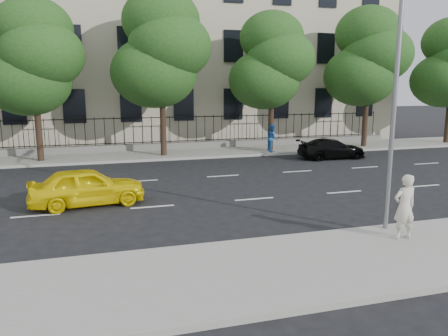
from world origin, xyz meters
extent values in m
plane|color=black|center=(0.00, 0.00, 0.00)|extent=(120.00, 120.00, 0.00)
cube|color=gray|center=(0.00, -4.00, 0.07)|extent=(60.00, 4.00, 0.15)
cube|color=gray|center=(0.00, 14.00, 0.07)|extent=(60.00, 4.00, 0.15)
cube|color=#B3A98E|center=(0.00, 23.00, 9.00)|extent=(34.00, 12.00, 18.00)
cube|color=slate|center=(0.00, 15.70, 0.35)|extent=(30.00, 0.50, 0.40)
cube|color=black|center=(0.00, 15.70, 0.65)|extent=(28.80, 0.05, 0.05)
cube|color=black|center=(0.00, 15.70, 2.25)|extent=(28.80, 0.05, 0.05)
cylinder|color=slate|center=(2.50, -2.30, 4.15)|extent=(0.14, 0.14, 8.00)
cylinder|color=#382619|center=(-9.00, 13.20, 1.64)|extent=(0.36, 0.36, 2.97)
ellipsoid|color=#194B19|center=(-9.40, 13.50, 4.62)|extent=(4.75, 4.75, 3.90)
ellipsoid|color=#194B19|center=(-8.50, 13.00, 6.00)|extent=(4.50, 4.50, 3.70)
ellipsoid|color=#194B19|center=(-8.90, 13.60, 7.38)|extent=(4.25, 4.25, 3.50)
cylinder|color=#382619|center=(-2.00, 13.20, 1.81)|extent=(0.36, 0.36, 3.32)
ellipsoid|color=#194B19|center=(-2.40, 13.50, 5.09)|extent=(5.13, 5.13, 4.21)
ellipsoid|color=#194B19|center=(-1.50, 13.00, 6.58)|extent=(4.86, 4.86, 4.00)
ellipsoid|color=#194B19|center=(-1.90, 13.60, 8.06)|extent=(4.59, 4.59, 3.78)
cylinder|color=#382619|center=(5.00, 13.20, 1.69)|extent=(0.36, 0.36, 3.08)
ellipsoid|color=#194B19|center=(4.60, 13.50, 4.67)|extent=(4.56, 4.56, 3.74)
ellipsoid|color=#194B19|center=(5.50, 13.00, 5.99)|extent=(4.32, 4.32, 3.55)
ellipsoid|color=#194B19|center=(5.10, 13.60, 7.31)|extent=(4.08, 4.08, 3.36)
cylinder|color=#382619|center=(12.00, 13.20, 1.76)|extent=(0.36, 0.36, 3.22)
ellipsoid|color=#194B19|center=(11.60, 13.50, 4.93)|extent=(4.94, 4.94, 4.06)
ellipsoid|color=#194B19|center=(12.50, 13.00, 6.36)|extent=(4.68, 4.68, 3.85)
ellipsoid|color=#194B19|center=(12.10, 13.60, 7.79)|extent=(4.42, 4.42, 3.64)
cylinder|color=#382619|center=(19.00, 13.20, 1.65)|extent=(0.36, 0.36, 3.01)
ellipsoid|color=#194B19|center=(18.60, 13.50, 4.66)|extent=(4.75, 4.75, 3.90)
imported|color=yellow|center=(-6.28, 3.41, 0.71)|extent=(4.35, 2.19, 1.42)
imported|color=black|center=(7.68, 10.04, 0.60)|extent=(4.17, 1.82, 1.19)
imported|color=beige|center=(2.39, -3.22, 1.08)|extent=(0.69, 0.45, 1.87)
imported|color=#205199|center=(4.87, 12.62, 1.04)|extent=(0.76, 0.93, 1.77)
camera|label=1|loc=(-5.75, -13.16, 4.51)|focal=35.00mm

